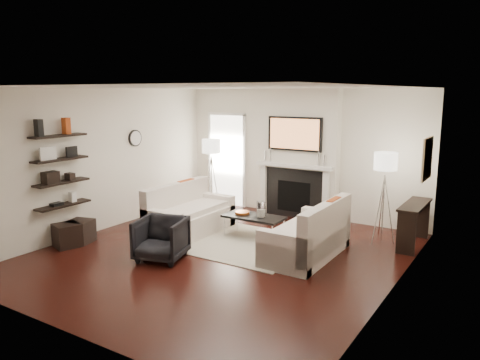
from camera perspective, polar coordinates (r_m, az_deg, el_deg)
The scene contains 71 objects.
room_envelope at distance 7.45m, azimuth -2.46°, elevation 0.79°, with size 6.00×6.00×6.00m.
chimney_breast at distance 9.92m, azimuth 7.03°, elevation 3.20°, with size 1.80×0.25×2.70m, color silver.
fireplace_surround at distance 9.94m, azimuth 6.59°, elevation -1.63°, with size 1.30×0.02×1.04m, color black.
firebox at distance 9.95m, azimuth 6.57°, elevation -2.03°, with size 0.75×0.02×0.65m, color black.
mantel_pilaster_l at distance 10.24m, azimuth 2.89°, elevation -1.05°, with size 0.12×0.08×1.10m, color white.
mantel_pilaster_r at distance 9.63m, azimuth 10.38°, elevation -1.96°, with size 0.12×0.08×1.10m, color white.
mantel_shelf at distance 9.79m, azimuth 6.54°, elevation 1.75°, with size 1.70×0.18×0.07m, color white.
tv_body at distance 9.73m, azimuth 6.69°, elevation 5.61°, with size 1.20×0.06×0.70m, color black.
tv_screen at distance 9.70m, azimuth 6.60°, elevation 5.60°, with size 1.10×0.01×0.62m, color #BF723F.
candlestick_l_tall at distance 10.02m, azimuth 3.75°, elevation 3.07°, with size 0.04×0.04×0.30m, color silver.
candlestick_l_short at distance 10.09m, azimuth 3.10°, elevation 2.96°, with size 0.04×0.04×0.24m, color silver.
candlestick_r_tall at distance 9.55m, azimuth 9.56°, elevation 2.57°, with size 0.04×0.04×0.30m, color silver.
candlestick_r_short at distance 9.50m, azimuth 10.28°, elevation 2.32°, with size 0.04×0.04×0.24m, color silver.
hallway_panel at distance 10.96m, azimuth -1.55°, elevation 2.40°, with size 0.90×0.02×2.10m, color white.
door_trim_l at distance 11.21m, azimuth -3.65°, elevation 2.57°, with size 0.06×0.06×2.16m, color white.
door_trim_r at distance 10.68m, azimuth 0.53°, elevation 2.19°, with size 0.06×0.06×2.16m, color white.
door_trim_top at distance 10.84m, azimuth -1.64°, elevation 8.04°, with size 1.02×0.06×0.06m, color white.
rug at distance 8.41m, azimuth -0.62°, elevation -7.49°, with size 2.60×2.00×0.01m, color #BCB09A.
loveseat_left_base at distance 8.91m, azimuth -6.04°, elevation -5.13°, with size 0.85×1.80×0.42m, color silver.
loveseat_left_back at distance 9.04m, azimuth -7.75°, elevation -2.87°, with size 0.18×1.80×0.80m, color silver.
loveseat_left_arm_n at distance 8.29m, azimuth -9.53°, elevation -5.78°, with size 0.85×0.18×0.60m, color silver.
loveseat_left_arm_s at distance 9.51m, azimuth -3.03°, elevation -3.50°, with size 0.85×0.18×0.60m, color silver.
loveseat_left_cushion at distance 8.81m, azimuth -5.82°, elevation -3.55°, with size 0.63×1.44×0.10m, color silver.
pillow_left_orange at distance 9.22m, azimuth -6.59°, elevation -1.28°, with size 0.10×0.42×0.42m, color #AA4014.
pillow_left_charcoal at distance 8.77m, azimuth -9.04°, elevation -2.02°, with size 0.10×0.40×0.40m, color black.
loveseat_right_base at distance 7.72m, azimuth 8.03°, elevation -7.69°, with size 0.85×1.80×0.42m, color silver.
loveseat_right_back at distance 7.50m, azimuth 10.44°, elevation -5.78°, with size 0.18×1.80×0.80m, color silver.
loveseat_right_arm_n at distance 7.00m, azimuth 5.28°, elevation -8.81°, with size 0.85×0.18×0.60m, color silver.
loveseat_right_arm_s at distance 8.41m, azimuth 10.33°, elevation -5.58°, with size 0.85×0.18×0.60m, color silver.
loveseat_right_cushion at distance 7.66m, azimuth 7.74°, elevation -5.79°, with size 0.63×1.44×0.10m, color silver.
pillow_right_orange at distance 7.72m, azimuth 11.32°, elevation -3.78°, with size 0.10×0.42×0.42m, color #AA4014.
pillow_right_charcoal at distance 7.18m, azimuth 9.59°, elevation -4.89°, with size 0.10×0.40×0.40m, color black.
coffee_table at distance 8.50m, azimuth 1.71°, elevation -4.52°, with size 1.10×0.55×0.04m, color black.
coffee_leg_nw at distance 8.64m, azimuth -1.92°, elevation -5.72°, with size 0.02×0.02×0.38m, color silver.
coffee_leg_ne at distance 8.14m, azimuth 3.96°, elevation -6.77°, with size 0.02×0.02×0.38m, color silver.
coffee_leg_sw at distance 8.99m, azimuth -0.34°, elevation -5.05°, with size 0.02×0.02×0.38m, color silver.
coffee_leg_se at distance 8.52m, azimuth 5.37°, elevation -6.00°, with size 0.02×0.02×0.38m, color silver.
hurricane_glass at distance 8.39m, azimuth 2.60°, elevation -3.60°, with size 0.16×0.16×0.29m, color white.
hurricane_candle at distance 8.41m, azimuth 2.59°, elevation -4.03°, with size 0.10×0.10×0.14m, color white.
copper_bowl at distance 8.62m, azimuth 0.27°, elevation -4.00°, with size 0.27×0.27×0.04m, color #BC581F.
armchair at distance 7.56m, azimuth -9.60°, elevation -6.85°, with size 0.72×0.68×0.74m, color black.
lamp_left_post at distance 10.51m, azimuth -3.48°, elevation -0.46°, with size 0.02×0.02×1.20m, color silver.
lamp_left_shade at distance 10.38m, azimuth -3.53°, elevation 4.15°, with size 0.40×0.40×0.30m, color white.
lamp_left_leg_a at distance 10.45m, azimuth -2.99°, elevation -0.52°, with size 0.02×0.02×1.25m, color silver.
lamp_left_leg_b at distance 10.62m, azimuth -3.42°, elevation -0.34°, with size 0.02×0.02×1.25m, color silver.
lamp_left_leg_c at distance 10.47m, azimuth -4.03°, elevation -0.51°, with size 0.02×0.02×1.25m, color silver.
lamp_right_post at distance 8.63m, azimuth 17.03°, elevation -3.40°, with size 0.02×0.02×1.20m, color silver.
lamp_right_shade at distance 8.47m, azimuth 17.34°, elevation 2.19°, with size 0.40×0.40×0.30m, color white.
lamp_right_leg_a at distance 8.60m, azimuth 17.74°, elevation -3.48°, with size 0.02×0.02×1.25m, color silver.
lamp_right_leg_b at distance 8.73m, azimuth 16.85°, elevation -3.22°, with size 0.02×0.02×1.25m, color silver.
lamp_right_leg_c at distance 8.55m, azimuth 16.51°, elevation -3.49°, with size 0.02×0.02×1.25m, color silver.
console_top at distance 8.56m, azimuth 20.57°, elevation -2.83°, with size 0.35×1.20×0.04m, color black.
console_leg_n at distance 8.13m, azimuth 19.59°, elevation -6.20°, with size 0.30×0.04×0.71m, color black.
console_leg_s at distance 9.17m, azimuth 21.13°, elevation -4.41°, with size 0.30×0.04×0.71m, color black.
wall_art at distance 8.28m, azimuth 21.87°, elevation 2.43°, with size 0.03×0.70×0.70m, color tan.
shelf_bottom at distance 8.68m, azimuth -20.75°, elevation -2.87°, with size 0.25×1.00×0.04m, color black.
shelf_lower at distance 8.60m, azimuth -20.92°, elevation -0.27°, with size 0.25×1.00×0.04m, color black.
shelf_upper at distance 8.53m, azimuth -21.10°, elevation 2.36°, with size 0.25×1.00×0.04m, color black.
shelf_top at distance 8.49m, azimuth -21.28°, elevation 5.03°, with size 0.25×1.00×0.04m, color black.
decor_magfile_a at distance 8.27m, azimuth -23.33°, elevation 5.85°, with size 0.12×0.10×0.28m, color black.
decor_magfile_b at distance 8.58m, azimuth -20.42°, elevation 6.20°, with size 0.12×0.10×0.28m, color #AA4014.
decor_frame_a at distance 8.39m, azimuth -22.37°, elevation 3.02°, with size 0.04×0.30×0.22m, color white.
decor_frame_b at distance 8.67m, azimuth -19.84°, elevation 3.28°, with size 0.04×0.22×0.18m, color black.
decor_wine_rack at distance 8.45m, azimuth -22.11°, elevation 0.28°, with size 0.18×0.25×0.20m, color black.
decor_box_small at distance 8.69m, azimuth -20.02°, elevation 0.42°, with size 0.15×0.12×0.12m, color black.
decor_books at distance 8.59m, azimuth -21.46°, elevation -2.75°, with size 0.14×0.20×0.05m, color black.
decor_box_tall at distance 8.77m, azimuth -19.75°, elevation -1.94°, with size 0.10×0.10×0.18m, color white.
clock_rim at distance 9.83m, azimuth -12.68°, elevation 5.01°, with size 0.34×0.34×0.04m, color black.
clock_face at distance 9.81m, azimuth -12.58°, elevation 5.00°, with size 0.29×0.29×0.01m, color white.
ottoman_near at distance 8.80m, azimuth -18.89°, elevation -5.92°, with size 0.40×0.40×0.40m, color black.
ottoman_far at distance 8.64m, azimuth -20.34°, elevation -6.33°, with size 0.40×0.40×0.40m, color black.
Camera 1 is at (4.18, -6.03, 2.63)m, focal length 35.00 mm.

